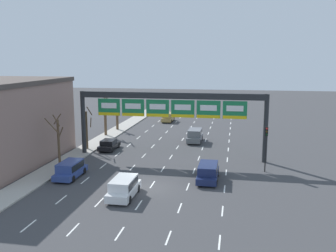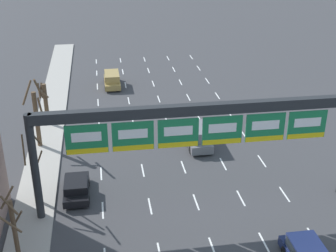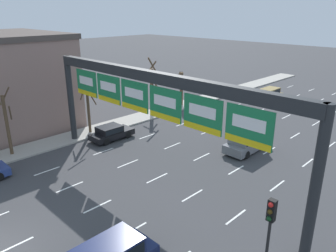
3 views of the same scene
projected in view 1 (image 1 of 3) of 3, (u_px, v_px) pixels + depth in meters
The scene contains 15 objects.
ground_plane at pixel (150, 188), 33.58m from camera, with size 220.00×220.00×0.00m, color #3D3D3F.
sidewalk_left at pixel (34, 180), 35.55m from camera, with size 2.80×110.00×0.15m.
lane_dashes at pixel (174, 152), 46.65m from camera, with size 13.32×67.00×0.01m.
sign_gantry at pixel (170, 106), 42.79m from camera, with size 21.92×0.70×7.66m.
suv_blue at pixel (70, 169), 36.43m from camera, with size 1.85×4.38×1.62m.
car_black at pixel (109, 144), 47.65m from camera, with size 1.83×4.04×1.32m.
suv_grey at pixel (195, 135), 52.04m from camera, with size 1.93×4.46×1.81m.
suv_white at pixel (124, 187), 31.30m from camera, with size 1.91×4.53×1.64m.
suv_gold at pixel (168, 117), 68.96m from camera, with size 1.84×4.46×1.65m.
suv_navy at pixel (208, 171), 35.61m from camera, with size 1.92×4.77×1.61m.
traffic_light_near_gantry at pixel (266, 140), 37.85m from camera, with size 0.30×0.35×4.69m.
tree_bare_closest at pixel (105, 116), 55.82m from camera, with size 1.87×1.86×6.35m.
tree_bare_second at pixel (87, 128), 47.27m from camera, with size 1.39×1.48×5.50m.
tree_bare_third at pixel (58, 138), 40.11m from camera, with size 1.84×1.80×5.53m.
tree_bare_furthest at pixel (117, 116), 60.36m from camera, with size 1.10×1.15×4.04m.
Camera 1 is at (7.31, -31.24, 11.47)m, focal length 40.00 mm.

